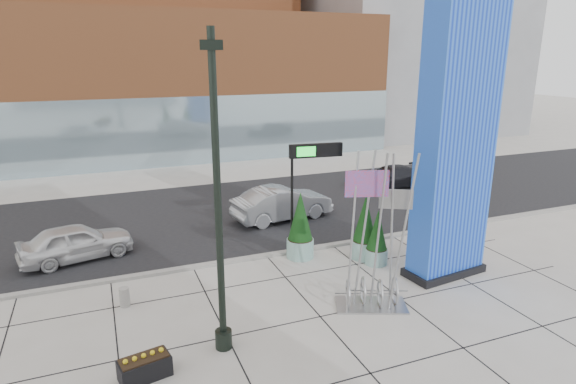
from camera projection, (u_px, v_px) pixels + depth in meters
name	position (u px, v px, depth m)	size (l,w,h in m)	color
ground	(279.00, 308.00, 15.59)	(160.00, 160.00, 0.00)	#9E9991
street_asphalt	(210.00, 215.00, 24.51)	(80.00, 12.00, 0.02)	black
curb_edge	(244.00, 259.00, 19.15)	(80.00, 0.30, 0.12)	gray
tower_podium	(171.00, 86.00, 38.53)	(34.00, 10.00, 11.00)	#A1582E
tower_glass_front	(184.00, 131.00, 35.07)	(34.00, 0.60, 5.00)	#8CA5B2
building_grey_parking	(401.00, 44.00, 50.96)	(20.00, 18.00, 18.00)	slate
blue_pylon	(456.00, 145.00, 16.69)	(3.18, 1.71, 10.12)	#0C2AB6
lamp_post	(219.00, 230.00, 12.52)	(0.57, 0.47, 8.55)	black
public_art_sculpture	(373.00, 268.00, 15.34)	(2.54, 1.93, 5.17)	#A1A3A6
concrete_bollard	(125.00, 297.00, 15.62)	(0.33, 0.33, 0.64)	gray
overhead_street_sign	(310.00, 160.00, 18.89)	(2.16, 0.44, 4.57)	black
round_planter_east	(365.00, 229.00, 19.12)	(1.05, 1.05, 2.62)	#80ACA3
round_planter_mid	(377.00, 239.00, 18.61)	(0.88, 0.88, 2.21)	#80ACA3
round_planter_west	(300.00, 227.00, 19.16)	(1.10, 1.10, 2.74)	#80ACA3
box_planter_north	(145.00, 366.00, 12.15)	(1.37, 0.87, 0.70)	black
car_white_west	(76.00, 242.00, 19.08)	(1.72, 4.28, 1.46)	silver
car_silver_mid	(282.00, 203.00, 23.73)	(1.75, 5.01, 1.65)	#95979B
car_dark_east	(389.00, 178.00, 29.37)	(1.86, 4.57, 1.33)	black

